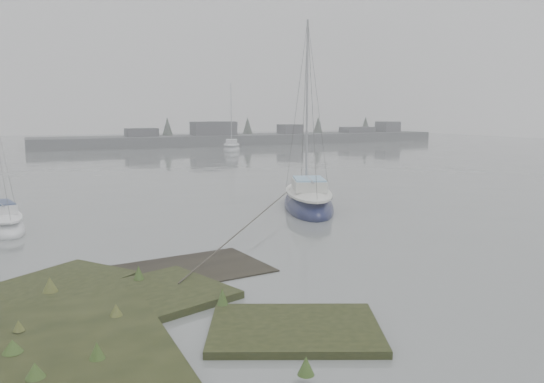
{
  "coord_description": "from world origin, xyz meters",
  "views": [
    {
      "loc": [
        -4.38,
        -9.73,
        4.51
      ],
      "look_at": [
        3.4,
        6.73,
        1.8
      ],
      "focal_mm": 35.0,
      "sensor_mm": 36.0,
      "label": 1
    }
  ],
  "objects": [
    {
      "name": "sailboat_main",
      "position": [
        7.78,
        11.99,
        0.3
      ],
      "size": [
        4.64,
        7.1,
        9.55
      ],
      "rotation": [
        0.0,
        0.0,
        -0.39
      ],
      "color": "#111537",
      "rests_on": "ground"
    },
    {
      "name": "sailboat_far_b",
      "position": [
        18.5,
        50.11,
        0.27
      ],
      "size": [
        4.15,
        6.54,
        8.78
      ],
      "rotation": [
        0.0,
        0.0,
        -0.37
      ],
      "color": "#AFB6B9",
      "rests_on": "ground"
    },
    {
      "name": "ground",
      "position": [
        0.0,
        30.0,
        0.0
      ],
      "size": [
        160.0,
        160.0,
        0.0
      ],
      "primitive_type": "plane",
      "color": "slate",
      "rests_on": "ground"
    },
    {
      "name": "far_shoreline",
      "position": [
        26.84,
        61.9,
        0.85
      ],
      "size": [
        60.0,
        8.0,
        4.15
      ],
      "color": "#4C4F51",
      "rests_on": "ground"
    }
  ]
}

